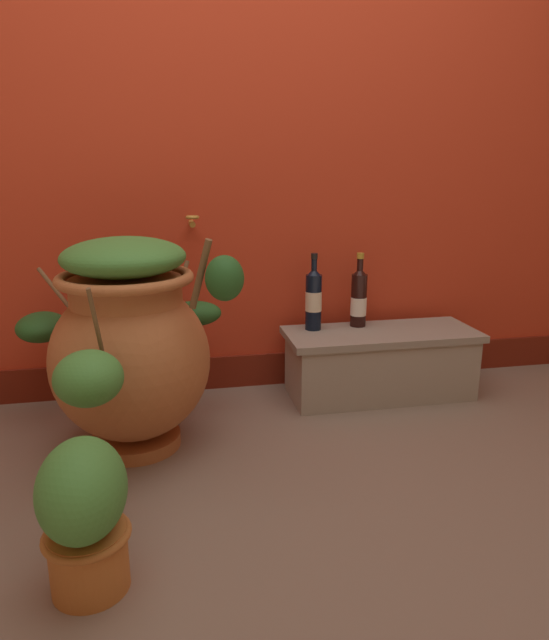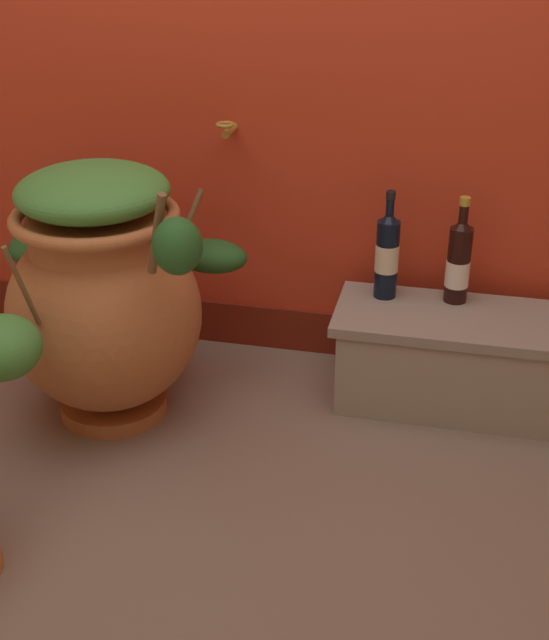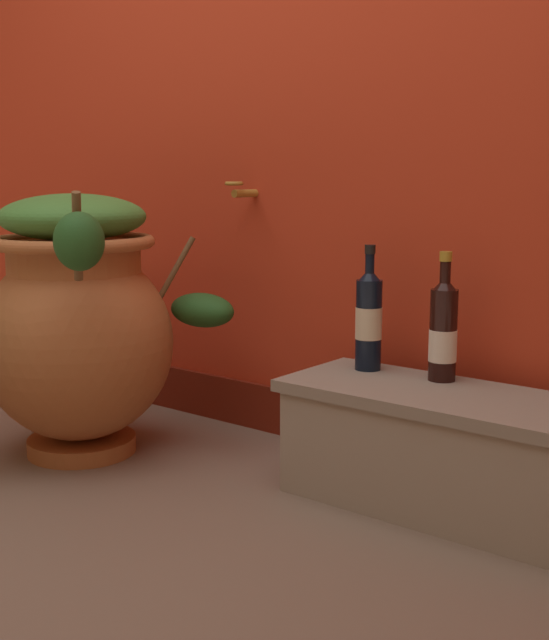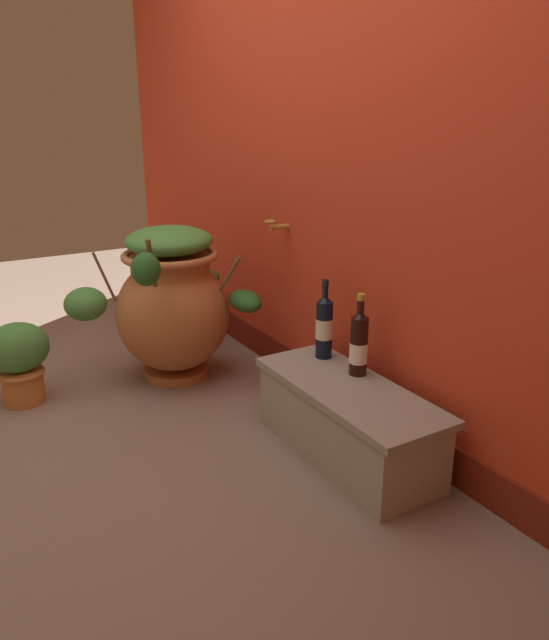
{
  "view_description": "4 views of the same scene",
  "coord_description": "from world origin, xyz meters",
  "px_view_note": "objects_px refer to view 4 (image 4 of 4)",
  "views": [
    {
      "loc": [
        -0.31,
        -1.32,
        0.98
      ],
      "look_at": [
        0.09,
        0.71,
        0.42
      ],
      "focal_mm": 31.56,
      "sensor_mm": 36.0,
      "label": 1
    },
    {
      "loc": [
        0.51,
        -1.39,
        1.4
      ],
      "look_at": [
        0.02,
        0.72,
        0.3
      ],
      "focal_mm": 47.5,
      "sensor_mm": 36.0,
      "label": 2
    },
    {
      "loc": [
        1.45,
        -0.87,
        0.8
      ],
      "look_at": [
        0.13,
        0.79,
        0.43
      ],
      "focal_mm": 46.15,
      "sensor_mm": 36.0,
      "label": 3
    },
    {
      "loc": [
        2.22,
        -0.41,
        1.27
      ],
      "look_at": [
        0.15,
        0.82,
        0.43
      ],
      "focal_mm": 33.98,
      "sensor_mm": 36.0,
      "label": 4
    }
  ],
  "objects_px": {
    "wine_bottle_middle": "(359,342)",
    "potted_shrub": "(19,360)",
    "terracotta_urn": "(172,302)",
    "wine_bottle_left": "(324,325)"
  },
  "relations": [
    {
      "from": "terracotta_urn",
      "to": "wine_bottle_middle",
      "type": "bearing_deg",
      "value": 21.59
    },
    {
      "from": "potted_shrub",
      "to": "terracotta_urn",
      "type": "bearing_deg",
      "value": 83.76
    },
    {
      "from": "terracotta_urn",
      "to": "wine_bottle_middle",
      "type": "height_order",
      "value": "terracotta_urn"
    },
    {
      "from": "wine_bottle_middle",
      "to": "terracotta_urn",
      "type": "bearing_deg",
      "value": -158.41
    },
    {
      "from": "potted_shrub",
      "to": "wine_bottle_left",
      "type": "bearing_deg",
      "value": 52.21
    },
    {
      "from": "wine_bottle_middle",
      "to": "potted_shrub",
      "type": "relative_size",
      "value": 0.85
    },
    {
      "from": "potted_shrub",
      "to": "wine_bottle_middle",
      "type": "bearing_deg",
      "value": 46.24
    },
    {
      "from": "wine_bottle_left",
      "to": "wine_bottle_middle",
      "type": "distance_m",
      "value": 0.21
    },
    {
      "from": "terracotta_urn",
      "to": "potted_shrub",
      "type": "distance_m",
      "value": 0.73
    },
    {
      "from": "wine_bottle_left",
      "to": "potted_shrub",
      "type": "distance_m",
      "value": 1.38
    }
  ]
}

